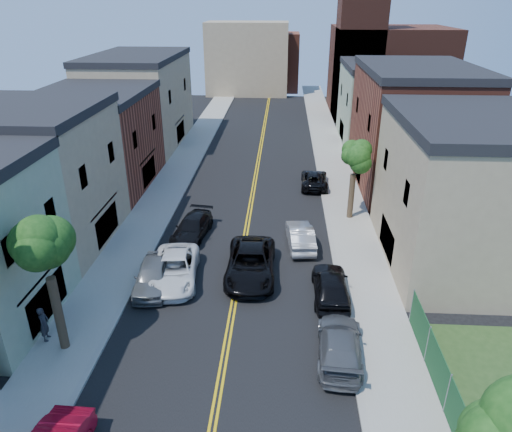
% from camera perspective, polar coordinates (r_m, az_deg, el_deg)
% --- Properties ---
extents(sidewalk_left, '(3.20, 100.00, 0.15)m').
position_cam_1_polar(sidewalk_left, '(47.56, -9.56, 5.42)').
color(sidewalk_left, gray).
rests_on(sidewalk_left, ground).
extents(sidewalk_right, '(3.20, 100.00, 0.15)m').
position_cam_1_polar(sidewalk_right, '(46.70, 9.78, 5.03)').
color(sidewalk_right, gray).
rests_on(sidewalk_right, ground).
extents(curb_left, '(0.30, 100.00, 0.15)m').
position_cam_1_polar(curb_left, '(47.21, -7.48, 5.41)').
color(curb_left, gray).
rests_on(curb_left, ground).
extents(curb_right, '(0.30, 100.00, 0.15)m').
position_cam_1_polar(curb_right, '(46.53, 7.63, 5.11)').
color(curb_right, gray).
rests_on(curb_right, ground).
extents(bldg_left_tan_near, '(9.00, 10.00, 9.00)m').
position_cam_1_polar(bldg_left_tan_near, '(34.97, -25.17, 3.80)').
color(bldg_left_tan_near, '#998466').
rests_on(bldg_left_tan_near, ground).
extents(bldg_left_brick, '(9.00, 12.00, 8.00)m').
position_cam_1_polar(bldg_left_brick, '(44.56, -18.78, 8.40)').
color(bldg_left_brick, brown).
rests_on(bldg_left_brick, ground).
extents(bldg_left_tan_far, '(9.00, 16.00, 9.50)m').
position_cam_1_polar(bldg_left_tan_far, '(57.23, -13.88, 13.24)').
color(bldg_left_tan_far, '#998466').
rests_on(bldg_left_tan_far, ground).
extents(bldg_right_tan, '(9.00, 12.00, 9.00)m').
position_cam_1_polar(bldg_right_tan, '(31.98, 24.10, 2.15)').
color(bldg_right_tan, '#998466').
rests_on(bldg_right_tan, ground).
extents(bldg_right_brick, '(9.00, 14.00, 10.00)m').
position_cam_1_polar(bldg_right_brick, '(44.53, 18.44, 9.78)').
color(bldg_right_brick, brown).
rests_on(bldg_right_brick, ground).
extents(bldg_right_palegrn, '(9.00, 12.00, 8.50)m').
position_cam_1_polar(bldg_right_palegrn, '(57.98, 15.07, 12.75)').
color(bldg_right_palegrn, gray).
rests_on(bldg_right_palegrn, ground).
extents(church, '(16.20, 14.20, 22.60)m').
position_cam_1_polar(church, '(72.56, 15.01, 17.50)').
color(church, '#4C2319').
rests_on(church, ground).
extents(backdrop_left, '(14.00, 8.00, 12.00)m').
position_cam_1_polar(backdrop_left, '(86.47, -1.05, 18.55)').
color(backdrop_left, '#998466').
rests_on(backdrop_left, ground).
extents(backdrop_center, '(10.00, 8.00, 10.00)m').
position_cam_1_polar(backdrop_center, '(90.34, 1.82, 18.18)').
color(backdrop_center, brown).
rests_on(backdrop_center, ground).
extents(fence_right, '(0.04, 15.00, 1.90)m').
position_cam_1_polar(fence_right, '(20.89, 23.48, -22.20)').
color(fence_right, '#143F1E').
rests_on(fence_right, sidewalk_right).
extents(tree_left_mid, '(5.20, 5.20, 9.29)m').
position_cam_1_polar(tree_left_mid, '(22.48, -24.66, -1.50)').
color(tree_left_mid, '#3C2E1E').
rests_on(tree_left_mid, sidewalk_left).
extents(tree_right_far, '(4.40, 4.40, 8.03)m').
position_cam_1_polar(tree_right_far, '(35.53, 12.04, 8.13)').
color(tree_right_far, '#3C2E1E').
rests_on(tree_right_far, sidewalk_right).
extents(white_pickup, '(3.24, 6.04, 1.61)m').
position_cam_1_polar(white_pickup, '(29.04, -9.83, -6.37)').
color(white_pickup, silver).
rests_on(white_pickup, ground).
extents(grey_car_left, '(2.37, 4.96, 1.64)m').
position_cam_1_polar(grey_car_left, '(28.67, -12.42, -7.04)').
color(grey_car_left, '#595D60').
rests_on(grey_car_left, ground).
extents(black_car_left, '(2.75, 5.33, 1.48)m').
position_cam_1_polar(black_car_left, '(34.03, -7.75, -1.40)').
color(black_car_left, black).
rests_on(black_car_left, ground).
extents(grey_car_right, '(2.49, 5.30, 1.50)m').
position_cam_1_polar(grey_car_right, '(23.52, 10.12, -15.11)').
color(grey_car_right, '#4E5155').
rests_on(grey_car_right, ground).
extents(black_car_right, '(2.00, 4.97, 1.69)m').
position_cam_1_polar(black_car_right, '(27.40, 9.08, -8.30)').
color(black_car_right, black).
rests_on(black_car_right, ground).
extents(silver_car_right, '(2.11, 4.88, 1.56)m').
position_cam_1_polar(silver_car_right, '(32.63, 5.40, -2.42)').
color(silver_car_right, '#A6A7AE').
rests_on(silver_car_right, ground).
extents(dark_car_right_far, '(2.47, 5.10, 1.40)m').
position_cam_1_polar(dark_car_right_far, '(43.25, 7.09, 4.46)').
color(dark_car_right_far, black).
rests_on(dark_car_right_far, ground).
extents(black_suv_lane, '(3.00, 6.40, 1.77)m').
position_cam_1_polar(black_suv_lane, '(29.06, -0.65, -5.76)').
color(black_suv_lane, black).
rests_on(black_suv_lane, ground).
extents(pedestrian_left, '(0.54, 0.74, 1.87)m').
position_cam_1_polar(pedestrian_left, '(26.06, -24.32, -11.83)').
color(pedestrian_left, '#27282F').
rests_on(pedestrian_left, sidewalk_left).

